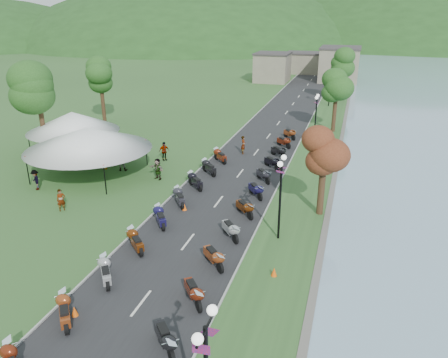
% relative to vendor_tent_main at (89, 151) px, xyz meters
% --- Properties ---
extents(road, '(7.00, 120.00, 0.02)m').
position_rel_vendor_tent_main_xyz_m(road, '(11.74, 15.71, -1.99)').
color(road, '#272729').
rests_on(road, ground).
extents(hills_backdrop, '(360.00, 120.00, 76.00)m').
position_rel_vendor_tent_main_xyz_m(hills_backdrop, '(11.74, 175.71, -2.00)').
color(hills_backdrop, '#285621').
rests_on(hills_backdrop, ground).
extents(far_building, '(18.00, 16.00, 5.00)m').
position_rel_vendor_tent_main_xyz_m(far_building, '(9.74, 60.71, 0.50)').
color(far_building, gray).
rests_on(far_building, ground).
extents(moto_row_left, '(2.60, 37.74, 1.10)m').
position_rel_vendor_tent_main_xyz_m(moto_row_left, '(9.28, -11.62, -1.45)').
color(moto_row_left, '#331411').
rests_on(moto_row_left, ground).
extents(moto_row_right, '(2.60, 40.92, 1.10)m').
position_rel_vendor_tent_main_xyz_m(moto_row_right, '(13.95, -3.83, -1.45)').
color(moto_row_right, '#331411').
rests_on(moto_row_right, ground).
extents(vendor_tent_main, '(6.77, 6.77, 4.00)m').
position_rel_vendor_tent_main_xyz_m(vendor_tent_main, '(0.00, 0.00, 0.00)').
color(vendor_tent_main, white).
rests_on(vendor_tent_main, ground).
extents(vendor_tent_side, '(5.60, 5.60, 4.00)m').
position_rel_vendor_tent_main_xyz_m(vendor_tent_side, '(-4.53, 4.48, 0.00)').
color(vendor_tent_side, white).
rests_on(vendor_tent_side, ground).
extents(tree_park_left, '(3.84, 3.84, 10.67)m').
position_rel_vendor_tent_main_xyz_m(tree_park_left, '(-6.91, 3.28, 3.34)').
color(tree_park_left, '#2F6322').
rests_on(tree_park_left, ground).
extents(tree_lakeside, '(2.37, 2.37, 6.59)m').
position_rel_vendor_tent_main_xyz_m(tree_lakeside, '(18.78, -2.15, 1.29)').
color(tree_lakeside, '#2F6322').
rests_on(tree_lakeside, ground).
extents(pedestrian_a, '(0.68, 0.70, 1.55)m').
position_rel_vendor_tent_main_xyz_m(pedestrian_a, '(1.99, -6.72, -2.00)').
color(pedestrian_a, slate).
rests_on(pedestrian_a, ground).
extents(pedestrian_b, '(1.02, 0.72, 1.90)m').
position_rel_vendor_tent_main_xyz_m(pedestrian_b, '(1.93, 1.57, -2.00)').
color(pedestrian_b, slate).
rests_on(pedestrian_b, ground).
extents(pedestrian_c, '(1.07, 0.94, 1.57)m').
position_rel_vendor_tent_main_xyz_m(pedestrian_c, '(-2.15, -4.11, -2.00)').
color(pedestrian_c, slate).
rests_on(pedestrian_c, ground).
extents(traffic_cone_near, '(0.32, 0.32, 0.50)m').
position_rel_vendor_tent_main_xyz_m(traffic_cone_near, '(9.32, -15.94, -1.75)').
color(traffic_cone_near, '#F2590C').
rests_on(traffic_cone_near, ground).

